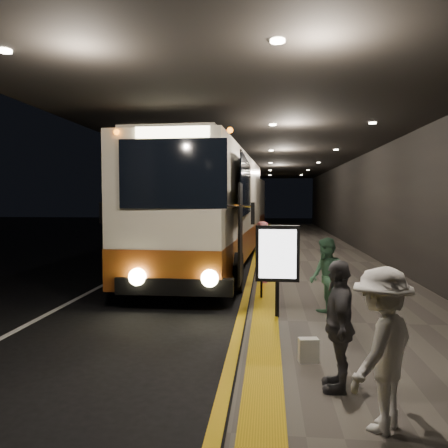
{
  "coord_description": "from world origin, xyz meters",
  "views": [
    {
      "loc": [
        2.9,
        -11.43,
        2.47
      ],
      "look_at": [
        1.54,
        1.88,
        1.7
      ],
      "focal_mm": 35.0,
      "sensor_mm": 36.0,
      "label": 1
    }
  ],
  "objects_px": {
    "bag_plain": "(308,350)",
    "stanchion_post": "(262,276)",
    "passenger_waiting_green": "(326,278)",
    "info_sign": "(277,255)",
    "passenger_waiting_white": "(382,348)",
    "passenger_boarding": "(264,252)",
    "bag_polka": "(341,317)",
    "coach_second": "(237,209)",
    "passenger_waiting_grey": "(339,325)",
    "coach_third": "(246,205)",
    "coach_main": "(212,214)"
  },
  "relations": [
    {
      "from": "bag_plain",
      "to": "stanchion_post",
      "type": "bearing_deg",
      "value": 100.45
    },
    {
      "from": "passenger_waiting_green",
      "to": "info_sign",
      "type": "distance_m",
      "value": 1.05
    },
    {
      "from": "passenger_waiting_white",
      "to": "passenger_boarding",
      "type": "bearing_deg",
      "value": -133.15
    },
    {
      "from": "bag_polka",
      "to": "bag_plain",
      "type": "bearing_deg",
      "value": -112.0
    },
    {
      "from": "passenger_boarding",
      "to": "passenger_waiting_green",
      "type": "relative_size",
      "value": 1.09
    },
    {
      "from": "coach_second",
      "to": "passenger_waiting_white",
      "type": "bearing_deg",
      "value": -78.39
    },
    {
      "from": "passenger_waiting_grey",
      "to": "stanchion_post",
      "type": "bearing_deg",
      "value": -163.34
    },
    {
      "from": "passenger_waiting_white",
      "to": "stanchion_post",
      "type": "relative_size",
      "value": 1.58
    },
    {
      "from": "coach_third",
      "to": "passenger_waiting_grey",
      "type": "relative_size",
      "value": 7.97
    },
    {
      "from": "coach_second",
      "to": "passenger_boarding",
      "type": "xyz_separation_m",
      "value": [
        1.88,
        -15.75,
        -0.85
      ]
    },
    {
      "from": "coach_second",
      "to": "passenger_waiting_grey",
      "type": "relative_size",
      "value": 7.8
    },
    {
      "from": "passenger_boarding",
      "to": "coach_third",
      "type": "bearing_deg",
      "value": 9.17
    },
    {
      "from": "passenger_waiting_grey",
      "to": "info_sign",
      "type": "distance_m",
      "value": 3.32
    },
    {
      "from": "coach_main",
      "to": "stanchion_post",
      "type": "bearing_deg",
      "value": -68.07
    },
    {
      "from": "passenger_boarding",
      "to": "stanchion_post",
      "type": "bearing_deg",
      "value": -176.26
    },
    {
      "from": "info_sign",
      "to": "coach_second",
      "type": "bearing_deg",
      "value": 97.15
    },
    {
      "from": "stanchion_post",
      "to": "info_sign",
      "type": "bearing_deg",
      "value": -78.22
    },
    {
      "from": "coach_second",
      "to": "passenger_waiting_green",
      "type": "distance_m",
      "value": 19.52
    },
    {
      "from": "coach_main",
      "to": "coach_third",
      "type": "relative_size",
      "value": 1.02
    },
    {
      "from": "coach_main",
      "to": "passenger_waiting_grey",
      "type": "xyz_separation_m",
      "value": [
        2.87,
        -10.12,
        -0.97
      ]
    },
    {
      "from": "coach_main",
      "to": "coach_second",
      "type": "distance_m",
      "value": 12.42
    },
    {
      "from": "passenger_boarding",
      "to": "stanchion_post",
      "type": "relative_size",
      "value": 1.64
    },
    {
      "from": "coach_main",
      "to": "info_sign",
      "type": "relative_size",
      "value": 7.17
    },
    {
      "from": "coach_main",
      "to": "passenger_waiting_grey",
      "type": "bearing_deg",
      "value": -71.63
    },
    {
      "from": "passenger_waiting_grey",
      "to": "info_sign",
      "type": "xyz_separation_m",
      "value": [
        -0.67,
        3.22,
        0.42
      ]
    },
    {
      "from": "passenger_waiting_green",
      "to": "passenger_waiting_grey",
      "type": "distance_m",
      "value": 3.3
    },
    {
      "from": "bag_polka",
      "to": "info_sign",
      "type": "bearing_deg",
      "value": 155.61
    },
    {
      "from": "coach_third",
      "to": "bag_polka",
      "type": "xyz_separation_m",
      "value": [
        3.46,
        -33.43,
        -1.59
      ]
    },
    {
      "from": "bag_polka",
      "to": "coach_second",
      "type": "bearing_deg",
      "value": 99.47
    },
    {
      "from": "coach_second",
      "to": "passenger_waiting_green",
      "type": "bearing_deg",
      "value": -76.8
    },
    {
      "from": "coach_main",
      "to": "bag_polka",
      "type": "xyz_separation_m",
      "value": [
        3.34,
        -7.41,
        -1.61
      ]
    },
    {
      "from": "info_sign",
      "to": "stanchion_post",
      "type": "bearing_deg",
      "value": 102.52
    },
    {
      "from": "coach_second",
      "to": "bag_plain",
      "type": "height_order",
      "value": "coach_second"
    },
    {
      "from": "passenger_boarding",
      "to": "bag_plain",
      "type": "distance_m",
      "value": 6.0
    },
    {
      "from": "coach_main",
      "to": "stanchion_post",
      "type": "height_order",
      "value": "coach_main"
    },
    {
      "from": "passenger_boarding",
      "to": "bag_polka",
      "type": "relative_size",
      "value": 5.15
    },
    {
      "from": "coach_third",
      "to": "passenger_boarding",
      "type": "relative_size",
      "value": 7.46
    },
    {
      "from": "bag_polka",
      "to": "bag_plain",
      "type": "distance_m",
      "value": 1.99
    },
    {
      "from": "coach_main",
      "to": "passenger_waiting_green",
      "type": "height_order",
      "value": "coach_main"
    },
    {
      "from": "bag_polka",
      "to": "info_sign",
      "type": "relative_size",
      "value": 0.18
    },
    {
      "from": "coach_third",
      "to": "passenger_waiting_green",
      "type": "xyz_separation_m",
      "value": [
        3.27,
        -32.85,
        -0.97
      ]
    },
    {
      "from": "passenger_waiting_white",
      "to": "bag_polka",
      "type": "xyz_separation_m",
      "value": [
        0.18,
        3.58,
        -0.66
      ]
    },
    {
      "from": "coach_main",
      "to": "passenger_boarding",
      "type": "distance_m",
      "value": 3.95
    },
    {
      "from": "passenger_waiting_green",
      "to": "passenger_waiting_grey",
      "type": "xyz_separation_m",
      "value": [
        -0.28,
        -3.29,
        0.01
      ]
    },
    {
      "from": "passenger_waiting_white",
      "to": "bag_polka",
      "type": "height_order",
      "value": "passenger_waiting_white"
    },
    {
      "from": "stanchion_post",
      "to": "bag_plain",
      "type": "bearing_deg",
      "value": -79.55
    },
    {
      "from": "passenger_boarding",
      "to": "passenger_waiting_grey",
      "type": "xyz_separation_m",
      "value": [
        0.96,
        -6.79,
        -0.06
      ]
    },
    {
      "from": "coach_main",
      "to": "stanchion_post",
      "type": "relative_size",
      "value": 12.45
    },
    {
      "from": "coach_second",
      "to": "coach_third",
      "type": "xyz_separation_m",
      "value": [
        -0.15,
        13.6,
        0.06
      ]
    },
    {
      "from": "coach_second",
      "to": "passenger_waiting_green",
      "type": "relative_size",
      "value": 7.92
    }
  ]
}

